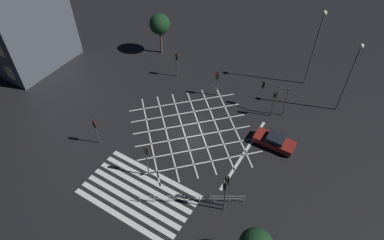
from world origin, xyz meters
The scene contains 15 objects.
ground_plane centered at (0.00, 0.00, 0.00)m, with size 200.00×200.00×0.00m, color black.
road_markings centered at (0.33, -5.75, 0.00)m, with size 15.81×20.47×0.01m.
traffic_light_median_north centered at (-0.50, 6.46, 2.55)m, with size 0.36×0.39×3.57m.
traffic_light_se_cross centered at (7.38, -6.46, 3.08)m, with size 0.36×0.39×4.33m.
traffic_light_ne_main centered at (6.05, 7.43, 2.91)m, with size 3.07×0.36×3.92m.
traffic_light_sw_main centered at (-7.33, -6.74, 2.47)m, with size 0.39×0.36×3.45m.
traffic_light_se_main centered at (7.46, -6.93, 2.98)m, with size 0.39×0.36×4.17m.
traffic_light_nw_main centered at (-6.61, 7.22, 2.59)m, with size 0.39×0.36×3.62m.
traffic_light_ne_cross centered at (6.57, 6.55, 2.58)m, with size 0.36×0.39×3.60m.
traffic_light_median_south centered at (-0.45, -7.28, 2.93)m, with size 0.36×0.39×4.11m.
street_lamp_east centered at (7.90, 14.44, 7.05)m, with size 0.55×0.55×9.91m.
street_lamp_west centered at (12.67, 11.61, 6.07)m, with size 0.49×0.49×8.90m.
street_tree_far centered at (-11.52, 10.66, 4.39)m, with size 2.77×2.77×5.81m.
waiting_car centered at (8.52, 2.63, 0.64)m, with size 4.27×1.80×1.36m.
pedestrian_railing centered at (4.73, -7.76, 0.67)m, with size 8.16×5.00×1.05m.
Camera 1 is at (13.46, -22.08, 27.50)m, focal length 32.00 mm.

